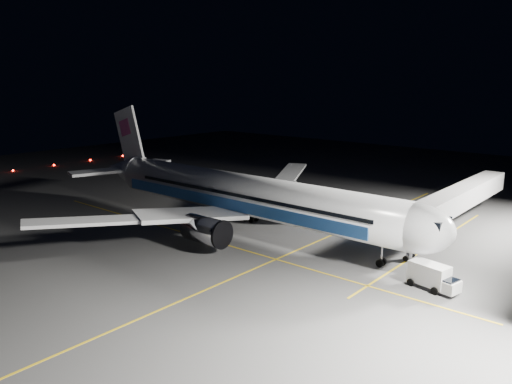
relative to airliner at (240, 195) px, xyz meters
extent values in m
plane|color=#4C4C4F|center=(1.08, 0.00, -5.16)|extent=(200.00, 200.00, 0.00)
cube|color=gold|center=(11.08, 0.00, -5.16)|extent=(0.25, 80.00, 0.01)
cube|color=gold|center=(1.08, -6.00, -5.16)|extent=(70.00, 0.25, 0.01)
cube|color=gold|center=(23.08, 10.00, -5.16)|extent=(0.25, 40.00, 0.01)
cylinder|color=silver|center=(1.08, 0.00, 0.14)|extent=(48.00, 5.60, 5.60)
ellipsoid|color=silver|center=(25.08, 0.00, 0.14)|extent=(8.96, 5.60, 5.60)
cube|color=black|center=(27.38, 0.00, 1.14)|extent=(2.20, 3.40, 0.90)
cone|color=silver|center=(-27.42, 0.00, 0.44)|extent=(9.00, 5.49, 5.49)
cube|color=#1F4990|center=(0.08, 2.78, -0.76)|extent=(42.24, 0.25, 1.50)
cube|color=#1F4990|center=(0.08, -2.78, -0.76)|extent=(42.24, 0.25, 1.50)
cube|color=silver|center=(-1.42, 8.00, -1.46)|extent=(11.36, 15.23, 1.53)
cube|color=silver|center=(-1.42, -8.00, -1.46)|extent=(11.36, 15.23, 1.53)
cube|color=silver|center=(-6.42, 20.50, -0.59)|extent=(8.57, 13.22, 1.31)
cube|color=silver|center=(-6.42, -20.50, -0.59)|extent=(8.57, 13.22, 1.31)
cube|color=silver|center=(-26.92, 5.20, 0.74)|extent=(6.20, 9.67, 0.45)
cube|color=silver|center=(-26.92, -5.20, 0.74)|extent=(6.20, 9.67, 0.45)
cube|color=white|center=(-25.12, 0.00, 6.34)|extent=(7.53, 0.40, 10.28)
cube|color=#D24794|center=(-25.92, 0.00, 7.74)|extent=(3.22, 0.55, 3.22)
cylinder|color=#B7B7BF|center=(2.28, 9.00, -2.61)|extent=(5.60, 3.40, 3.40)
cylinder|color=#B7B7BF|center=(2.28, -9.00, -2.61)|extent=(5.60, 3.40, 3.40)
cylinder|color=#9999A0|center=(21.58, 0.00, -3.91)|extent=(0.26, 0.26, 2.50)
cylinder|color=black|center=(21.58, 0.00, -4.71)|extent=(0.90, 0.70, 0.90)
cylinder|color=#9999A0|center=(-1.92, 4.30, -3.91)|extent=(0.26, 0.26, 2.50)
cylinder|color=#9999A0|center=(-1.92, -4.30, -3.91)|extent=(0.26, 0.26, 2.50)
cylinder|color=black|center=(-1.92, 4.30, -4.61)|extent=(1.10, 1.60, 1.10)
cylinder|color=black|center=(-1.92, -4.30, -4.61)|extent=(1.10, 1.60, 1.10)
cube|color=#B2B2B7|center=(23.08, 20.05, -0.56)|extent=(3.00, 33.90, 2.80)
cube|color=#B2B2B7|center=(23.08, 4.20, -0.56)|extent=(3.60, 3.20, 3.40)
cylinder|color=#9999A0|center=(23.08, 4.20, -3.61)|extent=(0.70, 0.70, 3.10)
cylinder|color=black|center=(23.08, 3.30, -4.81)|extent=(0.70, 0.30, 0.70)
cylinder|color=black|center=(23.08, 5.10, -4.81)|extent=(0.70, 0.30, 0.70)
sphere|color=#FF140A|center=(-70.92, 0.00, -4.94)|extent=(0.44, 0.44, 0.44)
sphere|color=#FF140A|center=(-70.92, 10.00, -4.94)|extent=(0.44, 0.44, 0.44)
sphere|color=#FF140A|center=(-70.92, 20.00, -4.94)|extent=(0.44, 0.44, 0.44)
sphere|color=#FF140A|center=(-70.92, 30.00, -4.94)|extent=(0.44, 0.44, 0.44)
cube|color=white|center=(28.01, -2.39, -3.64)|extent=(4.25, 2.72, 2.16)
cube|color=white|center=(30.32, -2.87, -4.23)|extent=(1.92, 2.15, 1.18)
cube|color=black|center=(30.32, -2.87, -3.74)|extent=(1.49, 1.87, 0.49)
cylinder|color=black|center=(29.57, -1.66, -4.77)|extent=(0.82, 0.40, 0.79)
cylinder|color=black|center=(29.15, -3.68, -4.77)|extent=(0.82, 0.40, 0.79)
cylinder|color=black|center=(26.87, -1.10, -4.77)|extent=(0.82, 0.40, 0.79)
cylinder|color=black|center=(26.46, -3.13, -4.77)|extent=(0.82, 0.40, 0.79)
cube|color=black|center=(1.66, 18.06, -4.50)|extent=(2.46, 2.03, 0.97)
cube|color=black|center=(1.66, 18.06, -3.89)|extent=(1.15, 1.15, 0.53)
sphere|color=#FFF2CC|center=(1.51, 17.26, -4.50)|extent=(0.23, 0.23, 0.23)
sphere|color=#FFF2CC|center=(2.33, 17.59, -4.50)|extent=(0.23, 0.23, 0.23)
cylinder|color=black|center=(2.10, 19.05, -4.90)|extent=(0.56, 0.38, 0.53)
cylinder|color=black|center=(2.68, 17.67, -4.90)|extent=(0.56, 0.38, 0.53)
cylinder|color=black|center=(0.64, 18.45, -4.90)|extent=(0.56, 0.38, 0.53)
cylinder|color=black|center=(1.21, 17.06, -4.90)|extent=(0.56, 0.38, 0.53)
cone|color=#FF420A|center=(-5.53, 7.19, -4.89)|extent=(0.37, 0.37, 0.56)
cone|color=#FF420A|center=(-3.40, 4.00, -4.86)|extent=(0.40, 0.40, 0.60)
cone|color=#FF420A|center=(-4.76, 7.60, -4.87)|extent=(0.39, 0.39, 0.58)
camera|label=1|loc=(45.38, -50.02, 15.62)|focal=35.00mm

